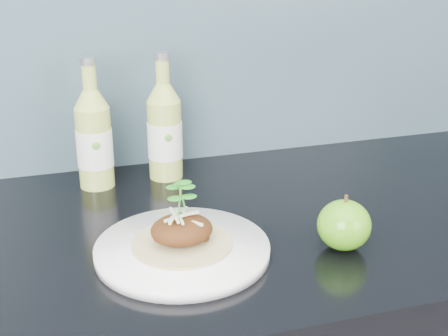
{
  "coord_description": "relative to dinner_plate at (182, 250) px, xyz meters",
  "views": [
    {
      "loc": [
        -0.2,
        0.85,
        1.34
      ],
      "look_at": [
        0.05,
        1.67,
        1.0
      ],
      "focal_mm": 50.0,
      "sensor_mm": 36.0,
      "label": 1
    }
  ],
  "objects": [
    {
      "name": "dinner_plate",
      "position": [
        0.0,
        0.0,
        0.0
      ],
      "size": [
        0.29,
        0.29,
        0.02
      ],
      "color": "white",
      "rests_on": "kitchen_counter"
    },
    {
      "name": "pork_taco",
      "position": [
        0.0,
        -0.0,
        0.04
      ],
      "size": [
        0.14,
        0.14,
        0.1
      ],
      "color": "tan",
      "rests_on": "dinner_plate"
    },
    {
      "name": "green_apple",
      "position": [
        0.23,
        -0.05,
        0.03
      ],
      "size": [
        0.1,
        0.1,
        0.08
      ],
      "rotation": [
        0.0,
        0.0,
        0.29
      ],
      "color": "#31840E",
      "rests_on": "kitchen_counter"
    },
    {
      "name": "cider_bottle_left",
      "position": [
        -0.09,
        0.29,
        0.08
      ],
      "size": [
        0.08,
        0.08,
        0.23
      ],
      "rotation": [
        0.0,
        0.0,
        0.25
      ],
      "color": "#B1C452",
      "rests_on": "kitchen_counter"
    },
    {
      "name": "cider_bottle_right",
      "position": [
        0.04,
        0.29,
        0.08
      ],
      "size": [
        0.08,
        0.08,
        0.23
      ],
      "rotation": [
        0.0,
        0.0,
        -0.39
      ],
      "color": "#B1C451",
      "rests_on": "kitchen_counter"
    }
  ]
}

